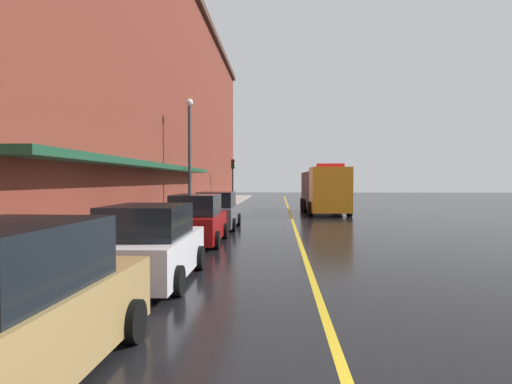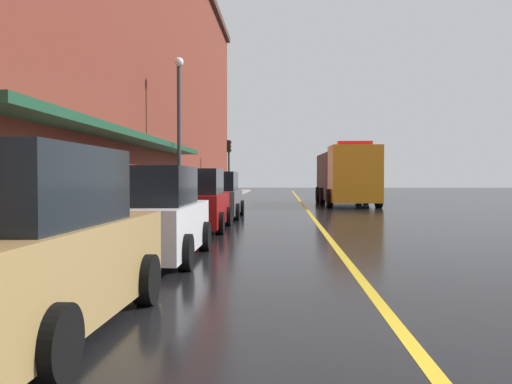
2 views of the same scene
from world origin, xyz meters
name	(u,v)px [view 1 (image 1 of 2)]	position (x,y,z in m)	size (l,w,h in m)	color
ground_plane	(291,215)	(0.00, 25.00, 0.00)	(112.00, 112.00, 0.00)	black
sidewalk_left	(202,214)	(-6.20, 25.00, 0.07)	(2.40, 70.00, 0.15)	#9E9B93
lane_center_stripe	(291,215)	(0.00, 25.00, 0.00)	(0.16, 70.00, 0.01)	gold
brick_building_left	(92,89)	(-13.60, 24.00, 8.65)	(13.57, 64.00, 17.29)	maroon
parked_car_0	(14,311)	(-3.89, 0.48, 0.89)	(2.07, 4.32, 1.92)	#A5844C
parked_car_1	(149,246)	(-3.88, 5.57, 0.85)	(2.17, 4.18, 1.83)	silver
parked_car_2	(197,221)	(-3.92, 11.56, 0.87)	(2.09, 4.31, 1.87)	maroon
parked_car_3	(217,211)	(-3.90, 16.68, 0.85)	(2.12, 4.38, 1.84)	#595B60
utility_truck	(324,190)	(2.49, 27.08, 1.68)	(3.10, 8.95, 3.52)	orange
parking_meter_0	(23,256)	(-5.35, 2.99, 1.06)	(0.14, 0.18, 1.33)	#4C4C51
parking_meter_1	(64,244)	(-5.35, 4.41, 1.06)	(0.14, 0.18, 1.33)	#4C4C51
parking_meter_2	(83,238)	(-5.35, 5.26, 1.06)	(0.14, 0.18, 1.33)	#4C4C51
street_lamp_left	(189,146)	(-5.95, 19.72, 4.40)	(0.44, 0.44, 6.94)	#33383D
traffic_light_near	(233,173)	(-5.29, 36.40, 3.16)	(0.38, 0.36, 4.30)	#232326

